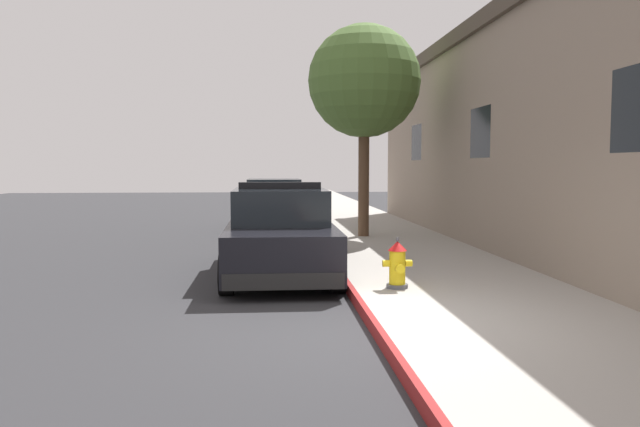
# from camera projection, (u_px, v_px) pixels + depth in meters

# --- Properties ---
(ground_plane) EXTENTS (31.16, 60.00, 0.20)m
(ground_plane) POSITION_uv_depth(u_px,v_px,m) (155.00, 243.00, 17.08)
(ground_plane) COLOR #2B2B2D
(sidewalk_pavement) EXTENTS (3.32, 60.00, 0.16)m
(sidewalk_pavement) POSITION_uv_depth(u_px,v_px,m) (374.00, 234.00, 17.56)
(sidewalk_pavement) COLOR #9E9991
(sidewalk_pavement) RESTS_ON ground
(curb_painted_edge) EXTENTS (0.08, 60.00, 0.16)m
(curb_painted_edge) POSITION_uv_depth(u_px,v_px,m) (313.00, 235.00, 17.42)
(curb_painted_edge) COLOR maroon
(curb_painted_edge) RESTS_ON ground
(storefront_building) EXTENTS (6.50, 21.38, 5.26)m
(storefront_building) POSITION_uv_depth(u_px,v_px,m) (618.00, 136.00, 13.97)
(storefront_building) COLOR gray
(storefront_building) RESTS_ON ground
(police_cruiser) EXTENTS (1.94, 4.84, 1.68)m
(police_cruiser) POSITION_uv_depth(u_px,v_px,m) (280.00, 234.00, 11.44)
(police_cruiser) COLOR black
(police_cruiser) RESTS_ON ground
(parked_car_silver_ahead) EXTENTS (1.94, 4.84, 1.56)m
(parked_car_silver_ahead) POSITION_uv_depth(u_px,v_px,m) (274.00, 205.00, 20.08)
(parked_car_silver_ahead) COLOR #B2B5BA
(parked_car_silver_ahead) RESTS_ON ground
(fire_hydrant) EXTENTS (0.44, 0.40, 0.76)m
(fire_hydrant) POSITION_uv_depth(u_px,v_px,m) (397.00, 265.00, 9.36)
(fire_hydrant) COLOR #4C4C51
(fire_hydrant) RESTS_ON sidewalk_pavement
(street_tree) EXTENTS (2.87, 2.87, 5.39)m
(street_tree) POSITION_uv_depth(u_px,v_px,m) (364.00, 82.00, 16.07)
(street_tree) COLOR brown
(street_tree) RESTS_ON sidewalk_pavement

